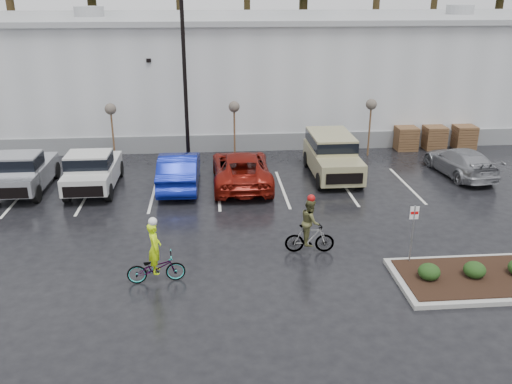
{
  "coord_description": "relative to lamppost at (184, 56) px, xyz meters",
  "views": [
    {
      "loc": [
        -2.79,
        -15.65,
        8.88
      ],
      "look_at": [
        -1.07,
        4.28,
        1.3
      ],
      "focal_mm": 38.0,
      "sensor_mm": 36.0,
      "label": 1
    }
  ],
  "objects": [
    {
      "name": "lamppost",
      "position": [
        0.0,
        0.0,
        0.0
      ],
      "size": [
        0.5,
        1.0,
        9.22
      ],
      "color": "black",
      "rests_on": "ground"
    },
    {
      "name": "sapling_mid",
      "position": [
        2.5,
        1.0,
        -2.96
      ],
      "size": [
        0.6,
        0.6,
        3.2
      ],
      "color": "#4E371F",
      "rests_on": "ground"
    },
    {
      "name": "sapling_east",
      "position": [
        10.0,
        1.0,
        -2.96
      ],
      "size": [
        0.6,
        0.6,
        3.2
      ],
      "color": "#4E371F",
      "rests_on": "ground"
    },
    {
      "name": "cyclist_hivis",
      "position": [
        -0.66,
        -12.14,
        -4.99
      ],
      "size": [
        1.9,
        0.82,
        2.24
      ],
      "rotation": [
        0.0,
        0.0,
        1.67
      ],
      "color": "#3F3F44",
      "rests_on": "ground"
    },
    {
      "name": "car_far_silver",
      "position": [
        13.64,
        -2.73,
        -4.99
      ],
      "size": [
        2.43,
        4.95,
        1.38
      ],
      "primitive_type": "imported",
      "rotation": [
        0.0,
        0.0,
        3.25
      ],
      "color": "#94959A",
      "rests_on": "ground"
    },
    {
      "name": "cyclist_olive",
      "position": [
        4.6,
        -10.5,
        -4.88
      ],
      "size": [
        1.72,
        0.84,
        2.2
      ],
      "rotation": [
        0.0,
        0.0,
        1.5
      ],
      "color": "#3F3F44",
      "rests_on": "ground"
    },
    {
      "name": "fire_lane_sign",
      "position": [
        7.8,
        -11.8,
        -4.28
      ],
      "size": [
        0.3,
        0.05,
        2.2
      ],
      "color": "gray",
      "rests_on": "ground"
    },
    {
      "name": "warehouse",
      "position": [
        4.0,
        9.99,
        -2.04
      ],
      "size": [
        60.5,
        15.5,
        7.2
      ],
      "color": "silver",
      "rests_on": "ground"
    },
    {
      "name": "shrub_b",
      "position": [
        9.5,
        -13.0,
        -5.27
      ],
      "size": [
        0.7,
        0.7,
        0.52
      ],
      "primitive_type": "ellipsoid",
      "color": "black",
      "rests_on": "curb_island"
    },
    {
      "name": "ground",
      "position": [
        4.0,
        -12.0,
        -5.69
      ],
      "size": [
        120.0,
        120.0,
        0.0
      ],
      "primitive_type": "plane",
      "color": "black",
      "rests_on": "ground"
    },
    {
      "name": "car_red",
      "position": [
        2.61,
        -3.2,
        -4.88
      ],
      "size": [
        2.67,
        5.77,
        1.6
      ],
      "primitive_type": "imported",
      "rotation": [
        0.0,
        0.0,
        3.14
      ],
      "color": "maroon",
      "rests_on": "ground"
    },
    {
      "name": "pickup_white",
      "position": [
        -4.27,
        -3.03,
        -4.71
      ],
      "size": [
        2.1,
        5.2,
        1.96
      ],
      "primitive_type": null,
      "color": "#B8B8B4",
      "rests_on": "ground"
    },
    {
      "name": "suv_tan",
      "position": [
        7.2,
        -2.4,
        -4.66
      ],
      "size": [
        2.2,
        5.1,
        2.06
      ],
      "primitive_type": null,
      "color": "#999368",
      "rests_on": "ground"
    },
    {
      "name": "car_blue",
      "position": [
        -0.31,
        -3.22,
        -4.84
      ],
      "size": [
        1.87,
        5.13,
        1.68
      ],
      "primitive_type": "imported",
      "rotation": [
        0.0,
        0.0,
        3.12
      ],
      "color": "navy",
      "rests_on": "ground"
    },
    {
      "name": "shrub_a",
      "position": [
        8.0,
        -13.0,
        -5.27
      ],
      "size": [
        0.7,
        0.7,
        0.52
      ],
      "primitive_type": "ellipsoid",
      "color": "black",
      "rests_on": "curb_island"
    },
    {
      "name": "sapling_west",
      "position": [
        -4.0,
        1.0,
        -2.96
      ],
      "size": [
        0.6,
        0.6,
        3.2
      ],
      "color": "#4E371F",
      "rests_on": "ground"
    },
    {
      "name": "pickup_silver",
      "position": [
        -7.41,
        -2.94,
        -4.71
      ],
      "size": [
        2.1,
        5.2,
        1.96
      ],
      "primitive_type": null,
      "color": "#B6B8BE",
      "rests_on": "ground"
    },
    {
      "name": "pallet_stack_a",
      "position": [
        12.5,
        2.0,
        -5.01
      ],
      "size": [
        1.2,
        1.2,
        1.35
      ],
      "primitive_type": "cube",
      "color": "#4E371F",
      "rests_on": "ground"
    },
    {
      "name": "wooded_ridge",
      "position": [
        4.0,
        33.0,
        -2.69
      ],
      "size": [
        80.0,
        25.0,
        6.0
      ],
      "primitive_type": "cube",
      "color": "#213D19",
      "rests_on": "ground"
    },
    {
      "name": "pallet_stack_c",
      "position": [
        16.0,
        2.0,
        -5.01
      ],
      "size": [
        1.2,
        1.2,
        1.35
      ],
      "primitive_type": "cube",
      "color": "#4E371F",
      "rests_on": "ground"
    },
    {
      "name": "pallet_stack_b",
      "position": [
        14.2,
        2.0,
        -5.01
      ],
      "size": [
        1.2,
        1.2,
        1.35
      ],
      "primitive_type": "cube",
      "color": "#4E371F",
      "rests_on": "ground"
    }
  ]
}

